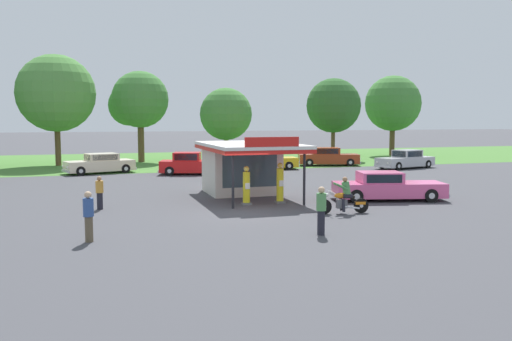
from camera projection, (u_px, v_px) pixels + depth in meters
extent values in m
plane|color=#424247|center=(247.00, 212.00, 22.68)|extent=(300.00, 300.00, 0.00)
cube|color=#477A33|center=(160.00, 160.00, 51.17)|extent=(120.00, 24.00, 0.01)
cube|color=beige|center=(241.00, 169.00, 28.52)|extent=(3.66, 3.39, 2.62)
cube|color=#384C56|center=(250.00, 171.00, 26.93)|extent=(2.93, 0.05, 1.67)
cube|color=silver|center=(250.00, 145.00, 26.86)|extent=(4.36, 7.10, 0.16)
cube|color=red|center=(250.00, 148.00, 26.88)|extent=(4.36, 7.10, 0.18)
cube|color=red|center=(272.00, 142.00, 23.49)|extent=(2.56, 0.08, 0.44)
cylinder|color=black|center=(304.00, 177.00, 24.53)|extent=(0.12, 0.12, 2.62)
cylinder|color=black|center=(233.00, 180.00, 23.49)|extent=(0.12, 0.12, 2.62)
cube|color=slate|center=(246.00, 203.00, 24.71)|extent=(0.44, 0.44, 0.10)
cylinder|color=yellow|center=(246.00, 187.00, 24.63)|extent=(0.34, 0.34, 1.45)
cube|color=white|center=(248.00, 186.00, 24.45)|extent=(0.22, 0.02, 0.28)
sphere|color=#EACC4C|center=(246.00, 169.00, 24.55)|extent=(0.26, 0.26, 0.26)
cube|color=slate|center=(280.00, 202.00, 25.21)|extent=(0.44, 0.44, 0.10)
cylinder|color=yellow|center=(280.00, 185.00, 25.13)|extent=(0.34, 0.34, 1.57)
cube|color=white|center=(281.00, 183.00, 24.95)|extent=(0.22, 0.02, 0.28)
sphere|color=#EACC4C|center=(280.00, 165.00, 25.04)|extent=(0.26, 0.26, 0.26)
cylinder|color=black|center=(324.00, 207.00, 22.16)|extent=(0.65, 0.18, 0.64)
cylinder|color=silver|center=(324.00, 207.00, 22.16)|extent=(0.17, 0.14, 0.16)
cylinder|color=black|center=(361.00, 206.00, 22.45)|extent=(0.65, 0.18, 0.64)
cylinder|color=silver|center=(361.00, 206.00, 22.45)|extent=(0.17, 0.14, 0.16)
ellipsoid|color=orange|center=(341.00, 196.00, 22.24)|extent=(0.59, 0.31, 0.24)
cube|color=#59595E|center=(342.00, 204.00, 22.29)|extent=(0.47, 0.29, 0.36)
cube|color=black|center=(348.00, 197.00, 22.31)|extent=(0.51, 0.32, 0.10)
cylinder|color=silver|center=(327.00, 200.00, 22.15)|extent=(0.37, 0.12, 0.71)
cylinder|color=silver|center=(329.00, 191.00, 22.13)|extent=(0.13, 0.70, 0.04)
sphere|color=silver|center=(327.00, 195.00, 22.13)|extent=(0.16, 0.16, 0.16)
cube|color=orange|center=(360.00, 203.00, 22.43)|extent=(0.46, 0.23, 0.12)
cylinder|color=silver|center=(352.00, 207.00, 22.23)|extent=(0.71, 0.17, 0.18)
cube|color=black|center=(347.00, 195.00, 22.29)|extent=(0.44, 0.39, 0.14)
cylinder|color=black|center=(344.00, 205.00, 22.14)|extent=(0.15, 0.25, 0.56)
cylinder|color=black|center=(341.00, 204.00, 22.45)|extent=(0.15, 0.25, 0.56)
cylinder|color=#4C8C4C|center=(346.00, 188.00, 22.25)|extent=(0.45, 0.37, 0.60)
sphere|color=#9E704C|center=(345.00, 179.00, 22.20)|extent=(0.22, 0.22, 0.22)
cylinder|color=#4C8C4C|center=(342.00, 187.00, 22.01)|extent=(0.54, 0.16, 0.31)
cylinder|color=#4C8C4C|center=(339.00, 186.00, 22.40)|extent=(0.54, 0.16, 0.31)
cube|color=#E55993|center=(389.00, 189.00, 26.03)|extent=(5.66, 3.06, 0.70)
cube|color=#E55993|center=(380.00, 177.00, 25.94)|extent=(2.37, 2.03, 0.53)
cube|color=#283847|center=(400.00, 177.00, 26.00)|extent=(0.38, 1.37, 0.42)
cube|color=#283847|center=(375.00, 176.00, 26.71)|extent=(1.70, 0.45, 0.40)
cube|color=#283847|center=(384.00, 179.00, 25.17)|extent=(1.70, 0.45, 0.40)
cube|color=silver|center=(442.00, 194.00, 26.21)|extent=(0.53, 1.69, 0.18)
cube|color=silver|center=(334.00, 195.00, 25.89)|extent=(0.53, 1.69, 0.18)
sphere|color=white|center=(438.00, 187.00, 26.75)|extent=(0.18, 0.18, 0.18)
sphere|color=white|center=(447.00, 190.00, 25.61)|extent=(0.18, 0.18, 0.18)
cylinder|color=black|center=(418.00, 191.00, 26.99)|extent=(0.69, 0.36, 0.66)
cylinder|color=silver|center=(418.00, 191.00, 26.99)|extent=(0.34, 0.29, 0.30)
cylinder|color=black|center=(431.00, 196.00, 25.32)|extent=(0.69, 0.36, 0.66)
cylinder|color=silver|center=(431.00, 196.00, 25.32)|extent=(0.34, 0.29, 0.30)
cylinder|color=black|center=(348.00, 191.00, 26.78)|extent=(0.69, 0.36, 0.66)
cylinder|color=silver|center=(348.00, 191.00, 26.78)|extent=(0.34, 0.29, 0.30)
cylinder|color=black|center=(356.00, 196.00, 25.11)|extent=(0.69, 0.36, 0.66)
cylinder|color=silver|center=(356.00, 196.00, 25.11)|extent=(0.34, 0.29, 0.30)
cube|color=gold|center=(266.00, 162.00, 42.01)|extent=(5.10, 2.37, 0.76)
cube|color=gold|center=(262.00, 154.00, 41.88)|extent=(2.29, 1.83, 0.55)
cube|color=#283847|center=(275.00, 154.00, 42.08)|extent=(0.20, 1.41, 0.44)
cube|color=#283847|center=(260.00, 154.00, 42.65)|extent=(1.80, 0.23, 0.42)
cube|color=#283847|center=(264.00, 155.00, 41.11)|extent=(1.80, 0.23, 0.42)
cube|color=silver|center=(296.00, 165.00, 42.51)|extent=(0.31, 1.73, 0.18)
cube|color=silver|center=(235.00, 166.00, 41.57)|extent=(0.31, 1.73, 0.18)
sphere|color=white|center=(294.00, 161.00, 43.05)|extent=(0.18, 0.18, 0.18)
sphere|color=white|center=(298.00, 162.00, 41.91)|extent=(0.18, 0.18, 0.18)
cylinder|color=black|center=(284.00, 164.00, 43.18)|extent=(0.68, 0.27, 0.66)
cylinder|color=silver|center=(284.00, 164.00, 43.18)|extent=(0.32, 0.25, 0.30)
cylinder|color=black|center=(289.00, 166.00, 41.52)|extent=(0.68, 0.27, 0.66)
cylinder|color=silver|center=(289.00, 166.00, 41.52)|extent=(0.32, 0.25, 0.30)
cylinder|color=black|center=(244.00, 165.00, 42.55)|extent=(0.68, 0.27, 0.66)
cylinder|color=silver|center=(244.00, 165.00, 42.55)|extent=(0.32, 0.25, 0.30)
cylinder|color=black|center=(247.00, 166.00, 40.89)|extent=(0.68, 0.27, 0.66)
cylinder|color=silver|center=(247.00, 166.00, 40.89)|extent=(0.32, 0.25, 0.30)
cube|color=beige|center=(100.00, 166.00, 38.94)|extent=(5.23, 3.25, 0.77)
cube|color=beige|center=(102.00, 157.00, 38.98)|extent=(2.56, 2.26, 0.52)
cube|color=#283847|center=(87.00, 157.00, 38.38)|extent=(0.47, 1.46, 0.42)
cube|color=#283847|center=(105.00, 158.00, 38.28)|extent=(1.77, 0.55, 0.40)
cube|color=#283847|center=(98.00, 156.00, 39.67)|extent=(1.77, 0.55, 0.40)
cube|color=silver|center=(66.00, 171.00, 37.59)|extent=(0.64, 1.80, 0.18)
cube|color=silver|center=(132.00, 167.00, 40.34)|extent=(0.64, 1.80, 0.18)
sphere|color=white|center=(68.00, 167.00, 37.04)|extent=(0.18, 0.18, 0.18)
sphere|color=white|center=(63.00, 166.00, 38.07)|extent=(0.18, 0.18, 0.18)
cylinder|color=black|center=(81.00, 171.00, 37.29)|extent=(0.69, 0.38, 0.66)
cylinder|color=silver|center=(81.00, 171.00, 37.29)|extent=(0.35, 0.30, 0.30)
cylinder|color=black|center=(74.00, 169.00, 38.79)|extent=(0.69, 0.38, 0.66)
cylinder|color=silver|center=(74.00, 169.00, 38.79)|extent=(0.35, 0.30, 0.30)
cylinder|color=black|center=(126.00, 169.00, 39.14)|extent=(0.69, 0.38, 0.66)
cylinder|color=silver|center=(126.00, 169.00, 39.14)|extent=(0.35, 0.30, 0.30)
cylinder|color=black|center=(117.00, 167.00, 40.64)|extent=(0.69, 0.38, 0.66)
cylinder|color=silver|center=(117.00, 167.00, 40.64)|extent=(0.35, 0.30, 0.30)
cube|color=red|center=(193.00, 166.00, 38.20)|extent=(5.08, 3.16, 0.82)
cube|color=red|center=(187.00, 156.00, 38.12)|extent=(2.29, 2.15, 0.60)
cube|color=#283847|center=(200.00, 156.00, 38.14)|extent=(0.46, 1.45, 0.48)
cube|color=#283847|center=(188.00, 156.00, 38.95)|extent=(1.56, 0.48, 0.46)
cube|color=#283847|center=(186.00, 157.00, 37.30)|extent=(1.56, 0.48, 0.46)
cube|color=silver|center=(226.00, 170.00, 38.29)|extent=(0.62, 1.79, 0.18)
cube|color=silver|center=(160.00, 170.00, 38.18)|extent=(0.62, 1.79, 0.18)
sphere|color=white|center=(227.00, 165.00, 38.87)|extent=(0.18, 0.18, 0.18)
sphere|color=white|center=(226.00, 166.00, 37.64)|extent=(0.18, 0.18, 0.18)
cylinder|color=black|center=(216.00, 169.00, 39.16)|extent=(0.69, 0.38, 0.66)
cylinder|color=silver|center=(216.00, 169.00, 39.16)|extent=(0.35, 0.29, 0.30)
cylinder|color=black|center=(215.00, 171.00, 37.37)|extent=(0.69, 0.38, 0.66)
cylinder|color=silver|center=(215.00, 171.00, 37.37)|extent=(0.35, 0.29, 0.30)
cylinder|color=black|center=(173.00, 169.00, 39.09)|extent=(0.69, 0.38, 0.66)
cylinder|color=silver|center=(173.00, 169.00, 39.09)|extent=(0.35, 0.29, 0.30)
cylinder|color=black|center=(170.00, 171.00, 37.29)|extent=(0.69, 0.38, 0.66)
cylinder|color=silver|center=(170.00, 171.00, 37.29)|extent=(0.35, 0.29, 0.30)
cube|color=#B7B7BC|center=(405.00, 162.00, 42.85)|extent=(5.48, 3.12, 0.73)
cube|color=#B7B7BC|center=(407.00, 153.00, 42.91)|extent=(2.33, 2.06, 0.60)
cube|color=#283847|center=(399.00, 154.00, 42.39)|extent=(0.41, 1.38, 0.48)
cube|color=#283847|center=(415.00, 154.00, 42.25)|extent=(1.63, 0.47, 0.46)
cube|color=#283847|center=(400.00, 153.00, 43.56)|extent=(1.63, 0.47, 0.46)
cube|color=silver|center=(382.00, 166.00, 41.47)|extent=(0.57, 1.69, 0.18)
cube|color=silver|center=(426.00, 163.00, 44.29)|extent=(0.57, 1.69, 0.18)
sphere|color=white|center=(388.00, 163.00, 40.95)|extent=(0.18, 0.18, 0.18)
sphere|color=white|center=(377.00, 162.00, 41.92)|extent=(0.18, 0.18, 0.18)
cylinder|color=black|center=(398.00, 166.00, 41.22)|extent=(0.69, 0.37, 0.66)
cylinder|color=silver|center=(398.00, 166.00, 41.22)|extent=(0.34, 0.29, 0.30)
cylinder|color=black|center=(382.00, 165.00, 42.63)|extent=(0.69, 0.37, 0.66)
cylinder|color=silver|center=(382.00, 165.00, 42.63)|extent=(0.34, 0.29, 0.30)
cylinder|color=black|center=(428.00, 164.00, 43.12)|extent=(0.69, 0.37, 0.66)
cylinder|color=silver|center=(428.00, 164.00, 43.12)|extent=(0.34, 0.29, 0.30)
cylinder|color=black|center=(412.00, 163.00, 44.53)|extent=(0.69, 0.37, 0.66)
cylinder|color=silver|center=(412.00, 163.00, 44.53)|extent=(0.34, 0.29, 0.30)
cube|color=#993819|center=(328.00, 159.00, 45.45)|extent=(5.44, 3.14, 0.81)
cube|color=#993819|center=(325.00, 151.00, 45.38)|extent=(2.69, 2.16, 0.57)
cube|color=#283847|center=(339.00, 151.00, 45.40)|extent=(0.42, 1.35, 0.45)
cube|color=#283847|center=(324.00, 150.00, 46.14)|extent=(1.92, 0.58, 0.43)
cube|color=#283847|center=(327.00, 151.00, 44.61)|extent=(1.92, 0.58, 0.43)
cube|color=silver|center=(358.00, 162.00, 45.54)|extent=(0.59, 1.67, 0.18)
cube|color=silver|center=(298.00, 162.00, 45.42)|extent=(0.59, 1.67, 0.18)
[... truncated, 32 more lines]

